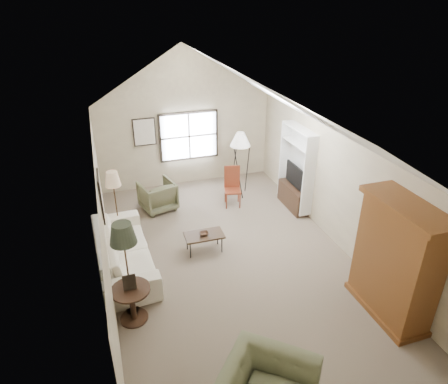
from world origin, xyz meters
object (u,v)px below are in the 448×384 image
object	(u,v)px
armchair_far	(158,196)
side_chair	(233,187)
armoire	(396,261)
side_table	(132,304)
coffee_table	(204,243)
sofa	(123,250)

from	to	relation	value
armchair_far	side_chair	size ratio (longest dim) A/B	0.79
armoire	armchair_far	size ratio (longest dim) A/B	2.58
side_table	armchair_far	bearing A→B (deg)	74.11
armoire	side_chair	bearing A→B (deg)	106.49
armchair_far	side_chair	xyz separation A→B (m)	(1.93, -0.43, 0.15)
coffee_table	side_chair	size ratio (longest dim) A/B	0.79
armoire	sofa	bearing A→B (deg)	147.48
armchair_far	side_chair	distance (m)	1.99
armchair_far	side_chair	world-z (taller)	side_chair
side_chair	side_table	bearing A→B (deg)	-118.63
armchair_far	coffee_table	xyz separation A→B (m)	(0.65, -2.23, -0.17)
sofa	coffee_table	distance (m)	1.75
sofa	side_table	bearing A→B (deg)	177.56
armoire	sofa	distance (m)	5.24
side_table	coffee_table	bearing A→B (deg)	42.50
armoire	side_table	xyz separation A→B (m)	(-4.38, 1.19, -0.76)
armoire	sofa	size ratio (longest dim) A/B	0.81
armoire	coffee_table	distance (m)	3.94
armoire	side_chair	size ratio (longest dim) A/B	2.04
sofa	side_table	distance (m)	1.60
side_table	side_chair	distance (m)	4.55
armchair_far	side_table	bearing A→B (deg)	58.70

